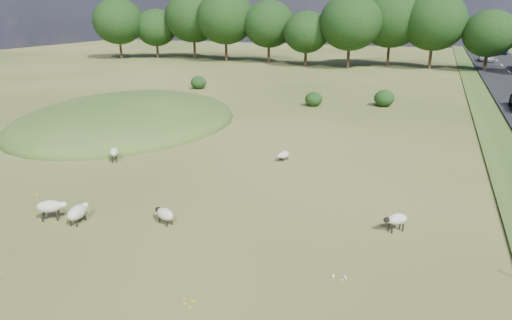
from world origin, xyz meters
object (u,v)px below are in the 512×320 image
Objects in this scene: sheep_0 at (396,219)px; sheep_5 at (165,214)px; car_3 at (486,57)px; sheep_3 at (50,207)px; sheep_4 at (284,155)px; car_1 at (501,50)px; sheep_1 at (78,212)px; sheep_2 at (114,152)px.

sheep_0 reaches higher than sheep_5.
sheep_3 is at bearing -107.04° from car_3.
sheep_4 is (6.74, 11.17, -0.25)m from sheep_3.
sheep_0 is at bearing -138.13° from sheep_5.
sheep_3 is (-13.72, -4.19, 0.09)m from sheep_0.
sheep_3 reaches higher than sheep_5.
sheep_5 is at bearing 76.15° from car_1.
sheep_3 is at bearing -12.13° from sheep_4.
sheep_1 is at bearing -106.18° from car_3.
sheep_3 is 92.43m from car_1.
sheep_1 is 0.27× the size of car_1.
sheep_1 is 12.27m from sheep_4.
sheep_4 is at bearing -84.26° from sheep_0.
sheep_4 is (9.27, 3.68, -0.21)m from sheep_2.
sheep_3 reaches higher than sheep_4.
sheep_2 is at bearing 18.00° from sheep_1.
sheep_1 is 1.22× the size of sheep_2.
sheep_5 is 0.24× the size of car_1.
sheep_3 is (2.53, -7.49, 0.04)m from sheep_2.
sheep_5 is 0.25× the size of car_3.
sheep_2 is at bearing -14.77° from sheep_5.
sheep_0 is 69.28m from car_3.
car_1 reaches higher than sheep_4.
sheep_5 is 89.79m from car_1.
sheep_2 reaches higher than sheep_5.
sheep_0 is at bearing -97.16° from car_3.
sheep_0 is at bearing -14.52° from sheep_3.
car_3 is at bearing -57.05° from sheep_2.
sheep_4 is 0.22× the size of car_3.
sheep_1 is 1.11× the size of sheep_3.
sheep_5 is at bearing 6.88° from sheep_4.
car_3 is (15.62, 61.76, 0.55)m from sheep_4.
car_1 reaches higher than sheep_2.
sheep_5 is (-9.06, -2.72, -0.11)m from sheep_0.
car_1 reaches higher than sheep_0.
sheep_1 is 1.32× the size of sheep_4.
car_3 reaches higher than sheep_0.
sheep_3 is at bearing 89.75° from sheep_1.
sheep_3 is at bearing 162.42° from sheep_2.
car_3 is at bearing 41.45° from sheep_3.
car_3 is (17.69, 71.46, 0.49)m from sheep_5.
sheep_2 is 0.91× the size of sheep_3.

